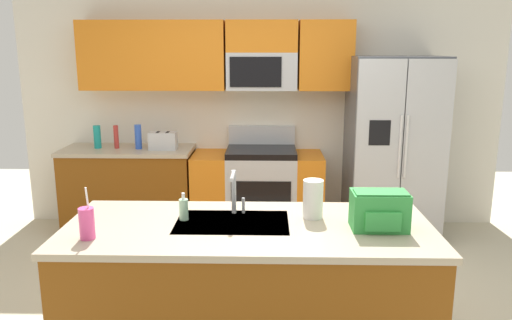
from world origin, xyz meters
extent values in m
plane|color=beige|center=(0.00, 0.00, 0.00)|extent=(9.00, 9.00, 0.00)
cube|color=silver|center=(0.00, 2.15, 1.30)|extent=(5.20, 0.10, 2.60)
cube|color=orange|center=(-1.50, 1.94, 1.85)|extent=(0.70, 0.32, 0.70)
cube|color=orange|center=(-0.75, 1.94, 1.85)|extent=(0.79, 0.32, 0.70)
cube|color=orange|center=(0.68, 1.94, 1.85)|extent=(0.55, 0.32, 0.70)
cube|color=#B7BABF|center=(0.02, 1.94, 1.69)|extent=(0.72, 0.32, 0.38)
cube|color=black|center=(-0.04, 1.78, 1.69)|extent=(0.52, 0.01, 0.30)
cube|color=orange|center=(0.02, 1.94, 2.04)|extent=(0.72, 0.32, 0.32)
cube|color=brown|center=(-1.38, 1.80, 0.43)|extent=(1.33, 0.60, 0.86)
cube|color=tan|center=(-1.38, 1.80, 0.88)|extent=(1.36, 0.63, 0.04)
cube|color=#B7BABF|center=(0.02, 1.80, 0.42)|extent=(0.72, 0.60, 0.84)
cube|color=black|center=(0.02, 1.50, 0.45)|extent=(0.60, 0.01, 0.36)
cube|color=black|center=(0.02, 1.80, 0.87)|extent=(0.72, 0.60, 0.06)
cube|color=#B7BABF|center=(0.02, 2.07, 1.00)|extent=(0.72, 0.06, 0.20)
cube|color=orange|center=(-0.52, 1.80, 0.42)|extent=(0.36, 0.60, 0.84)
cube|color=orange|center=(0.52, 1.80, 0.42)|extent=(0.28, 0.60, 0.84)
cube|color=#4C4F54|center=(1.36, 1.75, 0.93)|extent=(0.90, 0.70, 1.85)
cube|color=#B7BABF|center=(1.14, 1.38, 0.93)|extent=(0.44, 0.04, 1.81)
cube|color=#B7BABF|center=(1.59, 1.38, 0.93)|extent=(0.44, 0.04, 1.81)
cylinder|color=silver|center=(1.33, 1.35, 1.02)|extent=(0.02, 0.02, 0.60)
cylinder|color=silver|center=(1.39, 1.35, 1.02)|extent=(0.02, 0.02, 0.60)
cube|color=black|center=(1.14, 1.36, 1.15)|extent=(0.20, 0.00, 0.24)
cube|color=brown|center=(-0.03, -0.49, 0.43)|extent=(2.15, 0.88, 0.86)
cube|color=tan|center=(-0.03, -0.49, 0.88)|extent=(2.19, 0.92, 0.04)
cube|color=#B7BABF|center=(-0.13, -0.44, 0.89)|extent=(0.68, 0.44, 0.03)
cube|color=#B7BABF|center=(-1.00, 1.75, 0.99)|extent=(0.28, 0.16, 0.18)
cube|color=black|center=(-1.05, 1.75, 1.08)|extent=(0.03, 0.11, 0.01)
cube|color=black|center=(-0.95, 1.75, 1.08)|extent=(0.03, 0.11, 0.01)
cylinder|color=#B2332D|center=(-1.50, 1.80, 1.02)|extent=(0.05, 0.05, 0.24)
cylinder|color=blue|center=(-1.26, 1.77, 1.03)|extent=(0.07, 0.07, 0.25)
cylinder|color=teal|center=(-1.70, 1.80, 1.02)|extent=(0.07, 0.07, 0.24)
cylinder|color=#B7BABF|center=(-0.13, -0.27, 1.04)|extent=(0.03, 0.03, 0.28)
cylinder|color=#B7BABF|center=(-0.13, -0.37, 1.17)|extent=(0.02, 0.20, 0.02)
cylinder|color=#B7BABF|center=(-0.07, -0.27, 0.95)|extent=(0.02, 0.02, 0.10)
cylinder|color=#EA4C93|center=(-0.91, -0.73, 0.99)|extent=(0.08, 0.08, 0.18)
cylinder|color=white|center=(-0.89, -0.73, 1.13)|extent=(0.01, 0.03, 0.14)
cylinder|color=#A5D8B2|center=(-0.43, -0.41, 0.97)|extent=(0.06, 0.06, 0.13)
cylinder|color=white|center=(-0.43, -0.41, 1.05)|extent=(0.02, 0.02, 0.04)
cylinder|color=white|center=(0.36, -0.35, 1.02)|extent=(0.12, 0.12, 0.24)
cube|color=green|center=(0.73, -0.54, 1.01)|extent=(0.32, 0.20, 0.22)
cube|color=#2B8238|center=(0.73, -0.56, 1.11)|extent=(0.30, 0.14, 0.03)
cube|color=green|center=(0.73, -0.64, 0.98)|extent=(0.20, 0.03, 0.11)
camera|label=1|loc=(0.08, -3.31, 1.93)|focal=35.12mm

